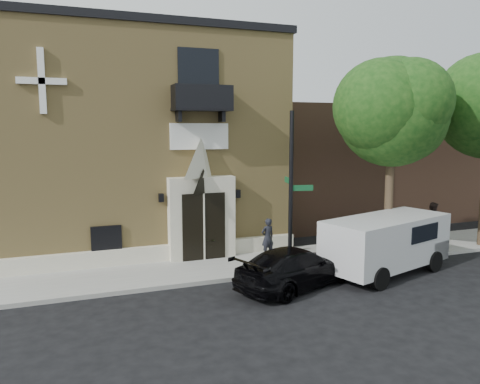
% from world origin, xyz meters
% --- Properties ---
extents(ground, '(120.00, 120.00, 0.00)m').
position_xyz_m(ground, '(0.00, 0.00, 0.00)').
color(ground, black).
rests_on(ground, ground).
extents(sidewalk, '(42.00, 3.00, 0.15)m').
position_xyz_m(sidewalk, '(1.00, 1.50, 0.07)').
color(sidewalk, gray).
rests_on(sidewalk, ground).
extents(church, '(12.20, 11.01, 9.30)m').
position_xyz_m(church, '(-2.99, 7.95, 4.63)').
color(church, tan).
rests_on(church, ground).
extents(neighbour_building, '(18.00, 8.00, 6.40)m').
position_xyz_m(neighbour_building, '(12.00, 9.00, 3.20)').
color(neighbour_building, brown).
rests_on(neighbour_building, ground).
extents(street_tree_left, '(4.97, 4.38, 7.77)m').
position_xyz_m(street_tree_left, '(6.03, 0.35, 5.87)').
color(street_tree_left, '#38281C').
rests_on(street_tree_left, sidewalk).
extents(black_sedan, '(4.93, 3.41, 1.33)m').
position_xyz_m(black_sedan, '(1.07, -1.21, 0.66)').
color(black_sedan, black).
rests_on(black_sedan, ground).
extents(cargo_van, '(5.41, 3.39, 2.07)m').
position_xyz_m(cargo_van, '(4.96, -1.00, 1.15)').
color(cargo_van, silver).
rests_on(cargo_van, ground).
extents(street_sign, '(0.89, 1.00, 5.68)m').
position_xyz_m(street_sign, '(1.67, 0.38, 3.01)').
color(street_sign, black).
rests_on(street_sign, sidewalk).
extents(fire_hydrant, '(0.46, 0.37, 0.80)m').
position_xyz_m(fire_hydrant, '(3.38, 0.20, 0.54)').
color(fire_hydrant, '#9E2713').
rests_on(fire_hydrant, sidewalk).
extents(dumpster, '(2.23, 1.65, 1.30)m').
position_xyz_m(dumpster, '(5.63, 0.48, 0.81)').
color(dumpster, '#0E331A').
rests_on(dumpster, sidewalk).
extents(planter, '(0.86, 0.81, 0.76)m').
position_xyz_m(planter, '(-0.78, 2.69, 0.53)').
color(planter, '#455A2C').
rests_on(planter, sidewalk).
extents(pedestrian_near, '(0.62, 0.46, 1.55)m').
position_xyz_m(pedestrian_near, '(1.46, 1.96, 0.92)').
color(pedestrian_near, black).
rests_on(pedestrian_near, sidewalk).
extents(pedestrian_far, '(0.86, 0.99, 1.76)m').
position_xyz_m(pedestrian_far, '(9.51, 1.80, 1.03)').
color(pedestrian_far, black).
rests_on(pedestrian_far, sidewalk).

